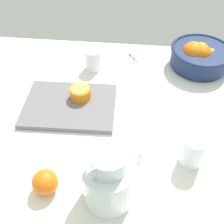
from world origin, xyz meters
The scene contains 9 objects.
ground_plane centered at (0.00, 0.00, -1.50)cm, with size 135.42×96.40×3.00cm, color white.
fruit_bowl centered at (26.95, 34.73, 4.86)cm, with size 23.17×23.17×10.74cm.
juice_pitcher centered at (-1.74, -23.87, 6.82)cm, with size 14.40×14.22×18.60cm.
juice_glass centered at (19.70, -11.24, 4.22)cm, with size 6.31×6.31×9.56cm.
second_glass centered at (-13.70, 28.98, 3.56)cm, with size 6.27×6.27×8.16cm.
cutting_board centered at (-18.37, 6.48, 0.88)cm, with size 30.27×21.99×1.77cm, color slate.
orange_half_0 centered at (-15.25, 10.05, 3.71)cm, with size 7.07×7.07×3.94cm.
loose_orange_1 centered at (-17.88, -23.80, 3.32)cm, with size 6.63×6.63×6.63cm, color orange.
herb_sprig_0 centered at (1.02, 38.14, 0.28)cm, with size 4.69×6.70×0.96cm.
Camera 1 is at (2.47, -56.81, 64.21)cm, focal length 43.44 mm.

